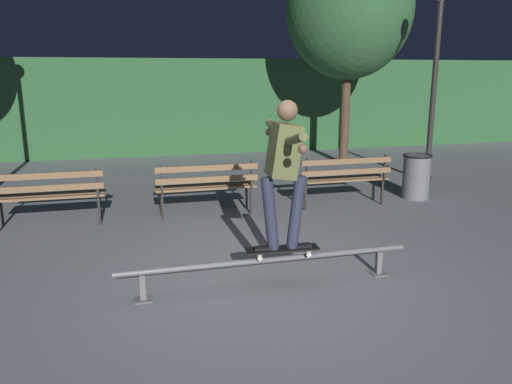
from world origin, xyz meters
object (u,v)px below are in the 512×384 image
Objects in this scene: tree_far_right at (349,9)px; park_bench_right_center at (343,175)px; skateboarder at (284,163)px; grind_rail at (268,263)px; lamp_post_right at (436,60)px; park_bench_leftmost at (48,192)px; trash_can at (416,176)px; skateboard at (283,249)px; park_bench_left_center at (206,183)px.

park_bench_right_center is at bearing -114.69° from tree_far_right.
skateboarder is 0.97× the size of park_bench_right_center.
skateboarder reaches higher than grind_rail.
grind_rail is at bearing -127.09° from park_bench_right_center.
park_bench_leftmost is at bearing -169.15° from lamp_post_right.
skateboarder reaches higher than trash_can.
park_bench_left_center is at bearing 96.90° from skateboard.
skateboard is 0.49× the size of park_bench_right_center.
grind_rail is 0.82× the size of lamp_post_right.
lamp_post_right is 4.88× the size of trash_can.
trash_can reaches higher than skateboard.
park_bench_left_center is (-0.35, 2.86, 0.14)m from skateboard.
tree_far_right is at bearing 65.31° from park_bench_right_center.
lamp_post_right is (4.55, 4.24, 1.14)m from skateboarder.
park_bench_leftmost is 2.00× the size of trash_can.
skateboarder reaches higher than park_bench_leftmost.
trash_can is (6.21, 0.18, -0.12)m from park_bench_leftmost.
tree_far_right is 1.37× the size of lamp_post_right.
skateboard is (0.16, 0.00, 0.14)m from grind_rail.
trash_can is at bearing 40.83° from skateboarder.
skateboarder is 1.95× the size of trash_can.
skateboarder is at bearing -124.93° from park_bench_right_center.
trash_can is (1.52, 0.18, -0.12)m from park_bench_right_center.
park_bench_left_center is (2.34, 0.00, 0.00)m from park_bench_leftmost.
grind_rail is 2.87m from park_bench_left_center.
skateboarder is (0.16, -0.00, 1.08)m from grind_rail.
skateboarder is at bearing -83.04° from park_bench_left_center.
park_bench_left_center is at bearing -136.88° from tree_far_right.
trash_can is at bearing 40.80° from skateboard.
park_bench_leftmost is at bearing -149.17° from tree_far_right.
park_bench_right_center is (2.00, 2.86, 0.14)m from skateboard.
park_bench_leftmost and park_bench_left_center have the same top height.
skateboarder is 6.32m from lamp_post_right.
skateboarder is at bearing -136.99° from lamp_post_right.
grind_rail is 1.99× the size of park_bench_right_center.
lamp_post_right is (2.55, 1.39, 1.94)m from park_bench_right_center.
grind_rail is 8.50m from tree_far_right.
lamp_post_right is at bearing 43.01° from skateboarder.
park_bench_leftmost is 7.62m from lamp_post_right.
tree_far_right is (1.77, 3.85, 3.16)m from park_bench_right_center.
park_bench_right_center is 0.30× the size of tree_far_right.
skateboarder is 4.00m from park_bench_leftmost.
skateboard is 0.15× the size of tree_far_right.
park_bench_leftmost is 0.41× the size of lamp_post_right.
grind_rail is at bearing 180.00° from skateboard.
trash_can is at bearing -93.86° from tree_far_right.
park_bench_right_center is at bearing -151.48° from lamp_post_right.
grind_rail is 3.59m from park_bench_right_center.
park_bench_leftmost is at bearing 131.51° from grind_rail.
lamp_post_right is (4.55, 4.24, 2.08)m from skateboard.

